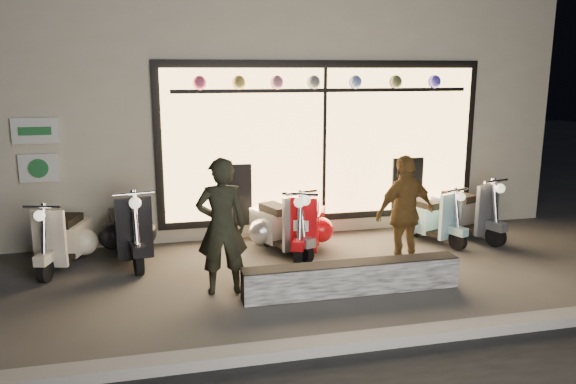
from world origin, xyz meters
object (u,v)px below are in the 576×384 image
Objects in this scene: graffiti_barrier at (352,278)px; man at (222,226)px; scooter_red at (307,225)px; scooter_silver at (277,225)px; woman at (405,213)px.

man is at bearing 165.63° from graffiti_barrier.
graffiti_barrier is 1.61× the size of man.
scooter_red is at bearing 93.25° from graffiti_barrier.
scooter_silver is 0.87× the size of woman.
woman is (2.55, 0.28, -0.05)m from man.
man is 2.56m from woman.
scooter_silver reaches higher than graffiti_barrier.
scooter_red reaches higher than scooter_silver.
man is at bearing -144.47° from scooter_silver.
woman is at bearing -20.75° from scooter_red.
scooter_silver is at bearing -51.26° from woman.
scooter_silver is 1.85m from man.
woman is at bearing -173.20° from man.
scooter_red is 0.86× the size of woman.
scooter_silver is 0.82× the size of man.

